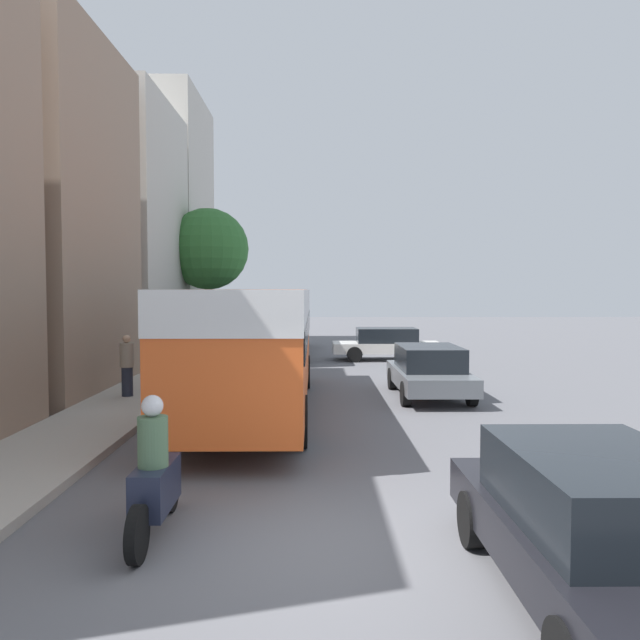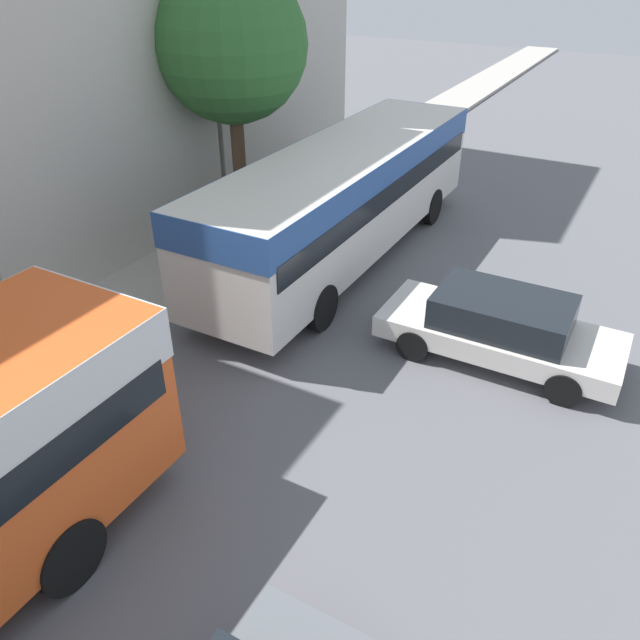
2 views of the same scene
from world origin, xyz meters
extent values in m
plane|color=slate|center=(0.00, 0.00, 0.00)|extent=(120.00, 120.00, 0.00)
cube|color=gray|center=(-9.11, 11.06, 5.08)|extent=(5.82, 6.69, 10.15)
cube|color=beige|center=(-8.78, 18.84, 5.31)|extent=(5.15, 7.23, 10.62)
cube|color=beige|center=(-8.88, 26.40, 6.52)|extent=(5.37, 7.45, 13.04)
cube|color=#EA5B23|center=(-1.71, 8.14, 1.74)|extent=(2.48, 11.33, 2.48)
cube|color=white|center=(-1.71, 8.14, 2.61)|extent=(2.51, 11.39, 0.74)
cube|color=black|center=(-1.71, 8.14, 2.05)|extent=(2.53, 10.88, 0.55)
cylinder|color=black|center=(-2.85, 11.65, 0.50)|extent=(0.28, 1.00, 1.00)
cylinder|color=black|center=(-0.57, 11.65, 0.50)|extent=(0.28, 1.00, 1.00)
cylinder|color=black|center=(-2.85, 4.63, 0.50)|extent=(0.28, 1.00, 1.00)
cylinder|color=black|center=(-0.57, 4.63, 0.50)|extent=(0.28, 1.00, 1.00)
cube|color=silver|center=(-1.92, 21.78, 1.67)|extent=(2.51, 10.52, 2.33)
cube|color=#2D569E|center=(-1.92, 21.78, 2.48)|extent=(2.54, 10.57, 0.70)
cube|color=black|center=(-1.92, 21.78, 1.96)|extent=(2.56, 10.10, 0.51)
cylinder|color=black|center=(-3.08, 25.04, 0.50)|extent=(0.28, 1.00, 1.00)
cylinder|color=black|center=(-0.77, 25.04, 0.50)|extent=(0.28, 1.00, 1.00)
cylinder|color=black|center=(-3.08, 18.52, 0.50)|extent=(0.28, 1.00, 1.00)
cylinder|color=black|center=(-0.77, 18.52, 0.50)|extent=(0.28, 1.00, 1.00)
cube|color=#1E2338|center=(-2.23, 0.50, 0.59)|extent=(0.38, 1.10, 0.55)
cylinder|color=black|center=(-2.23, 1.30, 0.32)|extent=(0.10, 0.64, 0.64)
cylinder|color=black|center=(-2.23, -0.30, 0.32)|extent=(0.12, 0.64, 0.64)
cylinder|color=#4C6B4C|center=(-2.23, 0.40, 1.17)|extent=(0.36, 0.36, 0.60)
sphere|color=silver|center=(-2.23, 0.40, 1.60)|extent=(0.26, 0.26, 0.26)
cube|color=slate|center=(2.88, 10.15, 0.55)|extent=(1.84, 4.40, 0.46)
cube|color=black|center=(2.88, 10.15, 1.10)|extent=(1.62, 2.42, 0.64)
cylinder|color=black|center=(2.03, 11.51, 0.32)|extent=(0.22, 0.64, 0.64)
cylinder|color=black|center=(3.73, 11.51, 0.32)|extent=(0.22, 0.64, 0.64)
cylinder|color=black|center=(2.03, 8.79, 0.32)|extent=(0.22, 0.64, 0.64)
cylinder|color=black|center=(3.73, 8.79, 0.32)|extent=(0.22, 0.64, 0.64)
cube|color=black|center=(2.37, -1.29, 0.56)|extent=(1.83, 4.51, 0.49)
cube|color=black|center=(2.37, -1.29, 1.14)|extent=(1.61, 2.48, 0.66)
cylinder|color=black|center=(3.21, 0.11, 0.32)|extent=(0.22, 0.64, 0.64)
cylinder|color=black|center=(1.53, 0.11, 0.32)|extent=(0.22, 0.64, 0.64)
cube|color=silver|center=(2.76, 19.22, 0.53)|extent=(4.53, 1.81, 0.42)
cube|color=black|center=(2.76, 19.22, 1.05)|extent=(2.49, 1.59, 0.61)
cylinder|color=black|center=(4.16, 20.05, 0.32)|extent=(0.64, 0.22, 0.64)
cylinder|color=black|center=(4.16, 18.38, 0.32)|extent=(0.64, 0.22, 0.64)
cylinder|color=black|center=(1.35, 20.05, 0.32)|extent=(0.64, 0.22, 0.64)
cylinder|color=black|center=(1.35, 18.38, 0.32)|extent=(0.64, 0.22, 0.64)
cylinder|color=#232838|center=(-5.27, 9.51, 0.54)|extent=(0.29, 0.29, 0.77)
cylinder|color=gray|center=(-5.27, 9.51, 1.25)|extent=(0.37, 0.37, 0.64)
sphere|color=tan|center=(-5.27, 9.51, 1.67)|extent=(0.21, 0.21, 0.21)
cylinder|color=brown|center=(-5.21, 22.01, 1.80)|extent=(0.36, 0.36, 3.29)
sphere|color=#2D662D|center=(-5.21, 22.01, 4.85)|extent=(3.76, 3.76, 3.76)
camera|label=1|loc=(-0.31, -6.97, 2.99)|focal=35.00mm
camera|label=2|loc=(4.64, 8.74, 7.06)|focal=35.00mm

